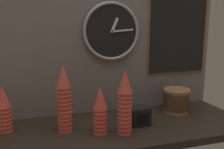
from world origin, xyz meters
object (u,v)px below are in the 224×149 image
bowl_stack_far_right (176,100)px  wall_clock (112,31)px  cup_stack_far_left (4,109)px  cup_stack_center_right (125,102)px  cup_stack_center (100,110)px  menu_board (178,29)px  napkin_dispenser (139,116)px  cup_stack_center_left (64,99)px

bowl_stack_far_right → wall_clock: (-39.86, 14.04, 43.97)cm
cup_stack_far_left → cup_stack_center_right: 64.11cm
cup_stack_center → cup_stack_center_right: bearing=-18.2°
cup_stack_far_left → bowl_stack_far_right: bearing=-0.2°
menu_board → napkin_dispenser: bearing=-145.4°
napkin_dispenser → wall_clock: bearing=109.5°
cup_stack_center_left → menu_board: menu_board is taller
cup_stack_center → menu_board: (62.79, 31.26, 40.84)cm
cup_stack_center_left → cup_stack_center: bearing=-23.5°
cup_stack_far_left → menu_board: size_ratio=0.41×
cup_stack_far_left → cup_stack_center: 51.19cm
cup_stack_center → wall_clock: wall_clock is taller
cup_stack_far_left → cup_stack_center_left: (30.86, -9.07, 5.42)cm
menu_board → napkin_dispenser: (-38.62, -26.61, -48.23)cm
menu_board → napkin_dispenser: 67.27cm
cup_stack_center_right → napkin_dispenser: (12.04, 8.65, -11.73)cm
cup_stack_center_left → cup_stack_center_right: cup_stack_center_left is taller
wall_clock → napkin_dispenser: size_ratio=3.47×
cup_stack_far_left → cup_stack_center_left: size_ratio=0.70×
bowl_stack_far_right → wall_clock: wall_clock is taller
cup_stack_center_left → bowl_stack_far_right: cup_stack_center_left is taller
cup_stack_far_left → menu_board: bearing=7.5°
cup_stack_far_left → napkin_dispenser: size_ratio=2.38×
wall_clock → napkin_dispenser: bearing=-70.5°
bowl_stack_far_right → cup_stack_center_right: bearing=-154.6°
cup_stack_far_left → bowl_stack_far_right: 103.43cm
bowl_stack_far_right → cup_stack_far_left: bearing=179.8°
menu_board → cup_stack_far_left: bearing=-172.5°
cup_stack_center_right → wall_clock: size_ratio=0.92×
cup_stack_far_left → cup_stack_center_right: cup_stack_center_right is taller
cup_stack_center_left → cup_stack_center_right: bearing=-21.4°
cup_stack_far_left → cup_stack_center: same height
cup_stack_center → menu_board: menu_board is taller
bowl_stack_far_right → menu_board: (7.85, 14.92, 45.10)cm
cup_stack_far_left → wall_clock: bearing=12.2°
cup_stack_far_left → cup_stack_center: size_ratio=1.00×
menu_board → cup_stack_center_right: bearing=-145.2°
menu_board → napkin_dispenser: size_ratio=5.84×
cup_stack_center_right → bowl_stack_far_right: cup_stack_center_right is taller
cup_stack_center_right → cup_stack_center: cup_stack_center_right is taller
napkin_dispenser → cup_stack_center: bearing=-169.1°
cup_stack_center_right → menu_board: 71.71cm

